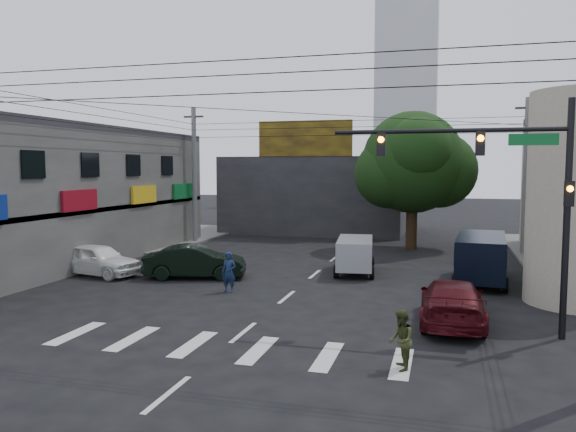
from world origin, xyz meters
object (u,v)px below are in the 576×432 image
at_px(street_tree, 413,163).
at_px(navy_van, 481,259).
at_px(traffic_gantry, 508,179).
at_px(pedestrian_olive, 401,340).
at_px(utility_pole_far_right, 526,177).
at_px(traffic_officer, 229,272).
at_px(white_compact, 98,260).
at_px(maroon_sedan, 452,302).
at_px(utility_pole_far_left, 194,176).
at_px(silver_minivan, 355,256).
at_px(dark_sedan, 195,262).

xyz_separation_m(street_tree, navy_van, (3.62, -9.93, -4.41)).
relative_size(traffic_gantry, pedestrian_olive, 4.64).
bearing_deg(utility_pole_far_right, navy_van, -107.89).
bearing_deg(street_tree, traffic_officer, -113.97).
height_order(white_compact, pedestrian_olive, pedestrian_olive).
distance_m(street_tree, maroon_sedan, 17.93).
xyz_separation_m(utility_pole_far_right, pedestrian_olive, (-5.50, -20.97, -3.82)).
height_order(maroon_sedan, traffic_officer, traffic_officer).
height_order(utility_pole_far_left, white_compact, utility_pole_far_left).
bearing_deg(traffic_officer, utility_pole_far_left, 119.68).
distance_m(utility_pole_far_left, maroon_sedan, 23.62).
xyz_separation_m(traffic_gantry, maroon_sedan, (-1.51, 0.87, -4.10)).
height_order(white_compact, traffic_officer, traffic_officer).
relative_size(utility_pole_far_left, silver_minivan, 2.23).
height_order(utility_pole_far_left, maroon_sedan, utility_pole_far_left).
xyz_separation_m(traffic_gantry, silver_minivan, (-6.00, 8.83, -3.98)).
xyz_separation_m(maroon_sedan, traffic_officer, (-8.87, 2.39, 0.11)).
height_order(utility_pole_far_left, utility_pole_far_right, same).
relative_size(utility_pole_far_right, traffic_officer, 5.47).
bearing_deg(pedestrian_olive, utility_pole_far_left, -153.87).
distance_m(dark_sedan, traffic_officer, 3.55).
bearing_deg(traffic_gantry, maroon_sedan, 150.19).
bearing_deg(white_compact, navy_van, -68.16).
relative_size(utility_pole_far_left, white_compact, 1.94).
bearing_deg(navy_van, maroon_sedan, 173.93).
relative_size(navy_van, traffic_officer, 3.24).
bearing_deg(utility_pole_far_left, silver_minivan, -33.55).
bearing_deg(utility_pole_far_right, dark_sedan, -144.08).
bearing_deg(dark_sedan, pedestrian_olive, -149.25).
distance_m(white_compact, navy_van, 17.87).
xyz_separation_m(white_compact, silver_minivan, (11.81, 3.82, 0.09)).
bearing_deg(pedestrian_olive, dark_sedan, -143.61).
distance_m(utility_pole_far_right, silver_minivan, 12.49).
height_order(maroon_sedan, silver_minivan, silver_minivan).
bearing_deg(traffic_officer, silver_minivan, 51.47).
xyz_separation_m(dark_sedan, maroon_sedan, (11.51, -4.76, -0.04)).
bearing_deg(white_compact, utility_pole_far_left, 14.40).
bearing_deg(utility_pole_far_right, maroon_sedan, -104.56).
distance_m(traffic_gantry, dark_sedan, 14.76).
height_order(traffic_officer, pedestrian_olive, traffic_officer).
relative_size(street_tree, white_compact, 1.84).
xyz_separation_m(white_compact, navy_van, (17.60, 3.07, 0.30)).
distance_m(maroon_sedan, traffic_officer, 9.18).
distance_m(silver_minivan, pedestrian_olive, 13.18).
height_order(street_tree, traffic_gantry, street_tree).
bearing_deg(dark_sedan, traffic_gantry, -129.37).
distance_m(street_tree, silver_minivan, 10.50).
bearing_deg(traffic_gantry, street_tree, 101.99).
height_order(maroon_sedan, navy_van, navy_van).
bearing_deg(navy_van, dark_sedan, 105.00).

